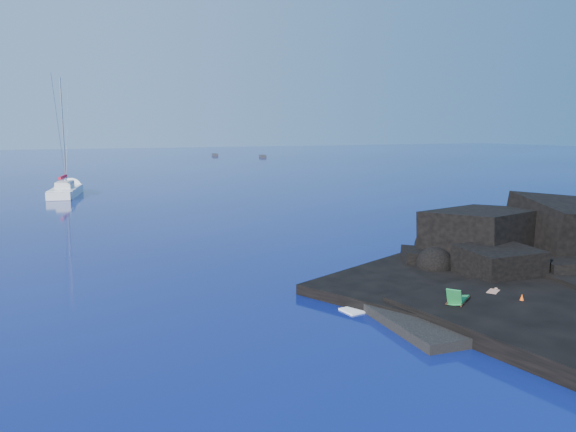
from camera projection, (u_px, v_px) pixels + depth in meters
name	position (u px, v px, depth m)	size (l,w,h in m)	color
ground	(392.00, 334.00, 19.44)	(400.00, 400.00, 0.00)	#040A3F
headland	(572.00, 273.00, 27.66)	(24.00, 24.00, 3.60)	black
beach	(479.00, 312.00, 21.80)	(8.50, 6.00, 0.70)	black
surf_foam	(416.00, 282.00, 26.03)	(10.00, 8.00, 0.06)	white
sailboat	(66.00, 195.00, 60.11)	(2.51, 11.96, 12.54)	white
deck_chair	(458.00, 295.00, 21.11)	(1.48, 0.65, 1.02)	#186D32
towel	(493.00, 297.00, 22.44)	(1.87, 0.89, 0.05)	white
sunbather	(493.00, 294.00, 22.42)	(1.78, 0.50, 0.27)	tan
marker_cone	(522.00, 301.00, 21.25)	(0.34, 0.34, 0.52)	#EE4D0C
distant_boat_a	(215.00, 156.00, 148.71)	(1.39, 4.48, 0.60)	#292A2F
distant_boat_b	(263.00, 157.00, 141.30)	(1.40, 4.50, 0.60)	#27272C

